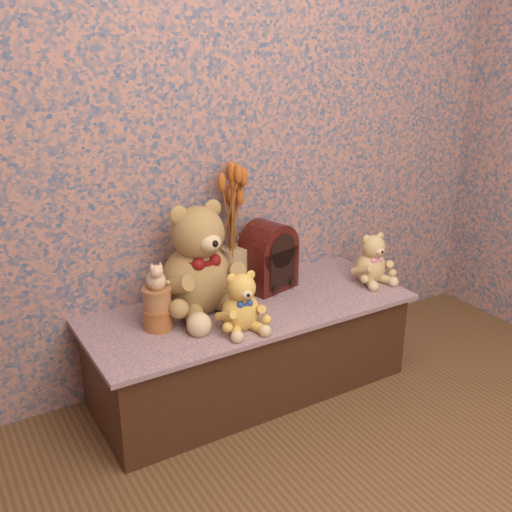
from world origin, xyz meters
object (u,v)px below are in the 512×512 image
Objects in this scene: cathedral_radio at (269,255)px; ceramic_vase at (235,269)px; teddy_large at (196,253)px; teddy_medium at (241,298)px; biscuit_tin_lower at (158,318)px; cat_figurine at (155,274)px; teddy_small at (371,255)px.

ceramic_vase is at bearing 147.62° from cathedral_radio.
teddy_large is at bearing -161.15° from ceramic_vase.
teddy_medium is 0.33m from biscuit_tin_lower.
teddy_medium is at bearing -151.78° from cathedral_radio.
cat_figurine is (-0.57, -0.11, 0.07)m from cathedral_radio.
biscuit_tin_lower is at bearing 157.70° from teddy_medium.
teddy_medium is at bearing -17.21° from cat_figurine.
biscuit_tin_lower is 0.18m from cat_figurine.
teddy_small is 2.16× the size of biscuit_tin_lower.
biscuit_tin_lower is (-0.21, -0.08, -0.20)m from teddy_large.
ceramic_vase is at bearing 14.08° from teddy_large.
teddy_medium is at bearing -78.79° from teddy_large.
ceramic_vase is (-0.58, 0.22, -0.02)m from teddy_small.
teddy_large reaches higher than cathedral_radio.
cat_figurine is (-1.01, 0.06, 0.10)m from teddy_small.
teddy_medium is 0.74m from teddy_small.
cathedral_radio is 1.52× the size of ceramic_vase.
teddy_large is 0.28m from teddy_medium.
teddy_large is 2.42× the size of ceramic_vase.
cat_figurine is at bearing -179.31° from teddy_small.
teddy_medium is 2.21× the size of biscuit_tin_lower.
teddy_large is 1.59× the size of cathedral_radio.
biscuit_tin_lower is (-0.27, 0.16, -0.08)m from teddy_medium.
teddy_small is (0.73, 0.10, -0.00)m from teddy_medium.
teddy_large is 0.30m from biscuit_tin_lower.
teddy_medium is 2.10× the size of cat_figurine.
teddy_medium is at bearing -115.83° from ceramic_vase.
teddy_large reaches higher than biscuit_tin_lower.
teddy_large is 0.37m from cathedral_radio.
teddy_medium reaches higher than biscuit_tin_lower.
cathedral_radio is 2.57× the size of cat_figurine.
biscuit_tin_lower is at bearing 176.93° from cathedral_radio.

